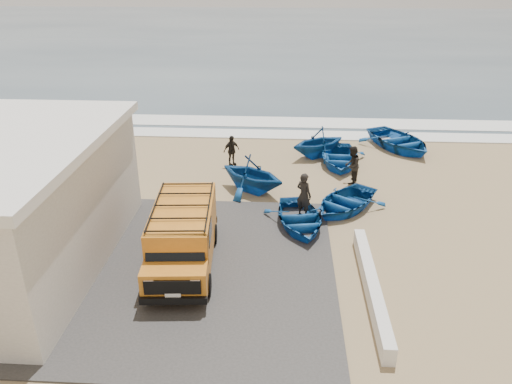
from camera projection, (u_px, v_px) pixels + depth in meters
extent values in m
plane|color=#9E855C|center=(219.00, 239.00, 18.01)|extent=(160.00, 160.00, 0.00)
cube|color=#3E3C39|center=(150.00, 267.00, 16.29)|extent=(12.00, 10.00, 0.05)
cube|color=#385166|center=(271.00, 34.00, 68.74)|extent=(180.00, 88.00, 0.01)
cube|color=white|center=(245.00, 134.00, 28.86)|extent=(180.00, 1.60, 0.06)
cube|color=white|center=(248.00, 122.00, 31.13)|extent=(180.00, 2.20, 0.04)
cube|color=black|center=(109.00, 175.00, 16.66)|extent=(0.08, 0.70, 0.90)
cube|color=silver|center=(371.00, 286.00, 14.90)|extent=(0.35, 6.00, 0.55)
cube|color=orange|center=(184.00, 229.00, 16.27)|extent=(2.16, 3.97, 1.63)
cube|color=orange|center=(175.00, 281.00, 14.28)|extent=(1.93, 1.02, 0.89)
cube|color=black|center=(175.00, 248.00, 14.37)|extent=(1.74, 0.46, 0.71)
cube|color=black|center=(172.00, 287.00, 13.82)|extent=(1.59, 0.20, 0.44)
cube|color=black|center=(173.00, 300.00, 13.97)|extent=(1.92, 0.28, 0.22)
cube|color=black|center=(182.00, 205.00, 15.85)|extent=(2.04, 3.67, 0.06)
cylinder|color=black|center=(148.00, 285.00, 14.81)|extent=(0.27, 0.70, 0.69)
cylinder|color=black|center=(164.00, 234.00, 17.59)|extent=(0.27, 0.70, 0.69)
cylinder|color=black|center=(207.00, 285.00, 14.83)|extent=(0.27, 0.70, 0.69)
cylinder|color=black|center=(214.00, 234.00, 17.61)|extent=(0.27, 0.70, 0.69)
imported|color=#135099|center=(299.00, 218.00, 18.67)|extent=(2.99, 3.78, 0.71)
imported|color=#135099|center=(345.00, 201.00, 19.97)|extent=(4.10, 4.29, 0.72)
imported|color=#135099|center=(252.00, 174.00, 21.38)|extent=(4.09, 3.97, 1.65)
imported|color=#135099|center=(339.00, 157.00, 24.40)|extent=(2.95, 3.95, 0.78)
imported|color=#135099|center=(318.00, 142.00, 25.27)|extent=(3.91, 3.80, 1.58)
imported|color=#135099|center=(399.00, 141.00, 26.48)|extent=(4.74, 5.31, 0.91)
imported|color=black|center=(304.00, 195.00, 19.23)|extent=(0.79, 0.75, 1.81)
imported|color=black|center=(352.00, 165.00, 22.20)|extent=(0.91, 1.02, 1.72)
imported|color=black|center=(231.00, 150.00, 24.24)|extent=(0.91, 0.83, 1.50)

